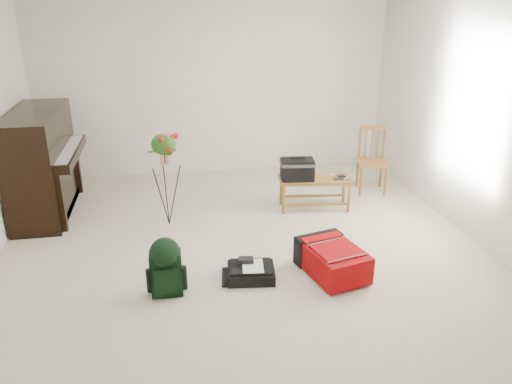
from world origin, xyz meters
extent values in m
cube|color=beige|center=(0.00, 0.00, 0.00)|extent=(5.00, 5.50, 0.01)
cube|color=white|center=(0.00, 2.75, 1.25)|extent=(5.00, 0.04, 2.50)
cube|color=white|center=(2.50, 0.00, 1.25)|extent=(0.04, 5.50, 2.50)
cube|color=black|center=(-2.20, 1.60, 0.62)|extent=(0.55, 1.50, 1.25)
cube|color=black|center=(-1.90, 1.60, 0.73)|extent=(0.28, 1.30, 0.10)
cube|color=white|center=(-1.90, 1.60, 0.78)|extent=(0.22, 1.20, 0.02)
cube|color=black|center=(-2.15, 1.60, 0.05)|extent=(0.45, 1.30, 0.10)
cube|color=olive|center=(1.05, 1.11, 0.38)|extent=(0.93, 0.46, 0.04)
cylinder|color=olive|center=(0.65, 0.97, 0.18)|extent=(0.04, 0.04, 0.37)
cylinder|color=olive|center=(0.65, 1.25, 0.18)|extent=(0.04, 0.04, 0.37)
cylinder|color=olive|center=(1.45, 0.97, 0.18)|extent=(0.04, 0.04, 0.37)
cylinder|color=olive|center=(1.45, 1.25, 0.18)|extent=(0.04, 0.04, 0.37)
cube|color=olive|center=(1.96, 1.53, 0.40)|extent=(0.45, 0.45, 0.04)
cylinder|color=olive|center=(1.80, 1.37, 0.19)|extent=(0.03, 0.03, 0.39)
cylinder|color=olive|center=(1.80, 1.69, 0.19)|extent=(0.03, 0.03, 0.39)
cylinder|color=olive|center=(2.13, 1.37, 0.19)|extent=(0.03, 0.03, 0.39)
cylinder|color=olive|center=(2.13, 1.69, 0.19)|extent=(0.03, 0.03, 0.39)
cube|color=olive|center=(1.96, 1.69, 0.84)|extent=(0.34, 0.11, 0.05)
cylinder|color=olive|center=(1.80, 1.69, 0.63)|extent=(0.03, 0.03, 0.47)
cylinder|color=olive|center=(2.13, 1.69, 0.63)|extent=(0.03, 0.03, 0.47)
cube|color=#C2080B|center=(0.77, -0.44, 0.15)|extent=(0.61, 0.77, 0.26)
cube|color=black|center=(0.77, -0.18, 0.15)|extent=(0.50, 0.27, 0.28)
cube|color=#C2080B|center=(0.77, -0.49, 0.29)|extent=(0.49, 0.48, 0.02)
cube|color=silver|center=(0.77, -0.69, 0.30)|extent=(0.42, 0.12, 0.01)
cube|color=black|center=(-0.01, -0.38, 0.05)|extent=(0.48, 0.40, 0.11)
cube|color=black|center=(-0.01, -0.38, 0.12)|extent=(0.42, 0.34, 0.03)
cube|color=white|center=(0.01, -0.39, 0.14)|extent=(0.22, 0.29, 0.01)
cube|color=black|center=(-0.05, -0.32, 0.16)|extent=(0.15, 0.10, 0.04)
cube|color=black|center=(-0.79, -0.50, 0.21)|extent=(0.28, 0.17, 0.41)
cube|color=black|center=(-0.79, -0.60, 0.18)|extent=(0.22, 0.05, 0.24)
sphere|color=black|center=(-0.79, -0.50, 0.41)|extent=(0.27, 0.27, 0.27)
cube|color=black|center=(-0.85, -0.41, 0.20)|extent=(0.04, 0.03, 0.37)
cube|color=black|center=(-0.72, -0.41, 0.20)|extent=(0.04, 0.03, 0.37)
cylinder|color=black|center=(-0.75, 0.98, 0.87)|extent=(0.01, 0.01, 0.29)
ellipsoid|color=#2A561B|center=(-0.75, 0.98, 0.96)|extent=(0.27, 0.19, 0.25)
cube|color=red|center=(-0.75, 0.96, 1.05)|extent=(0.14, 0.08, 0.08)
camera|label=1|loc=(-0.69, -4.40, 2.51)|focal=35.00mm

